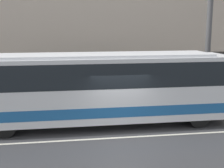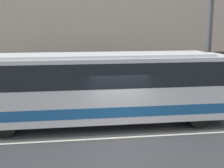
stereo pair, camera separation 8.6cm
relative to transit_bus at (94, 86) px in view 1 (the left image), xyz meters
name	(u,v)px [view 1 (the left image)]	position (x,y,z in m)	size (l,w,h in m)	color
ground_plane	(123,138)	(0.97, -1.84, -1.85)	(60.00, 60.00, 0.00)	#38383A
sidewalk	(105,102)	(0.97, 3.74, -1.78)	(60.00, 3.15, 0.15)	gray
lane_stripe	(123,137)	(0.97, -1.84, -1.85)	(54.00, 0.14, 0.01)	beige
transit_bus	(94,86)	(0.00, 0.00, 0.00)	(12.44, 2.49, 3.29)	silver
utility_pole_near	(208,41)	(6.62, 2.62, 1.80)	(0.30, 0.30, 7.01)	#4C4C4F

